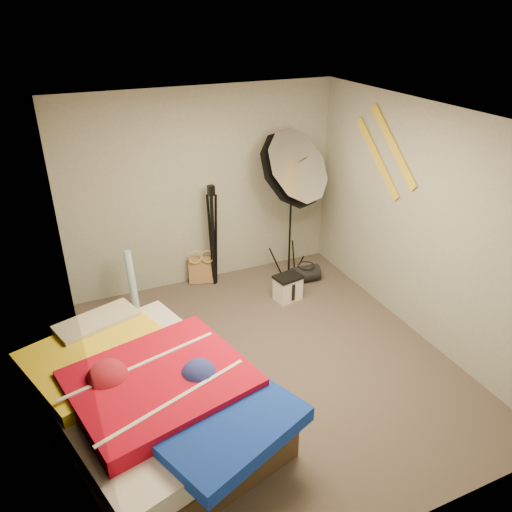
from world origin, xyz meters
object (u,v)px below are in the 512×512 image
bed (149,397)px  camera_case (288,289)px  tote_bag (202,270)px  camera_tripod (213,229)px  wrapping_roll (132,282)px  duffel_bag (306,274)px  photo_umbrella (291,170)px

bed → camera_case: bearing=33.6°
tote_bag → camera_case: bearing=-28.6°
camera_case → camera_tripod: 1.20m
tote_bag → camera_tripod: 0.63m
tote_bag → wrapping_roll: wrapping_roll is taller
camera_case → bed: (-2.06, -1.37, 0.17)m
duffel_bag → photo_umbrella: photo_umbrella is taller
wrapping_roll → tote_bag: bearing=18.2°
camera_case → duffel_bag: bearing=26.0°
duffel_bag → photo_umbrella: bearing=140.3°
tote_bag → bed: 2.54m
tote_bag → camera_case: tote_bag is taller
duffel_bag → bed: bed is taller
photo_umbrella → camera_tripod: bearing=164.0°
bed → photo_umbrella: 3.18m
camera_case → photo_umbrella: size_ratio=0.15×
camera_case → camera_tripod: camera_tripod is taller
wrapping_roll → camera_tripod: camera_tripod is taller
camera_case → camera_tripod: size_ratio=0.23×
camera_case → duffel_bag: size_ratio=0.85×
duffel_bag → photo_umbrella: 1.42m
duffel_bag → camera_case: bearing=-140.7°
camera_case → bed: size_ratio=0.12×
camera_tripod → wrapping_roll: bearing=-169.3°
wrapping_roll → duffel_bag: 2.26m
wrapping_roll → camera_case: wrapping_roll is taller
photo_umbrella → wrapping_roll: bearing=178.3°
duffel_bag → camera_tripod: camera_tripod is taller
tote_bag → bed: (-1.22, -2.23, 0.15)m
bed → camera_tripod: 2.56m
camera_case → camera_tripod: (-0.70, 0.75, 0.63)m
camera_case → duffel_bag: 0.53m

